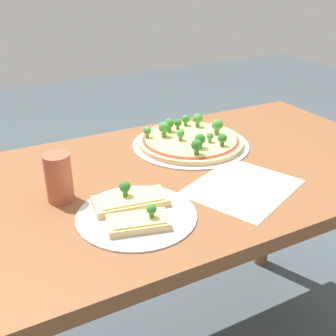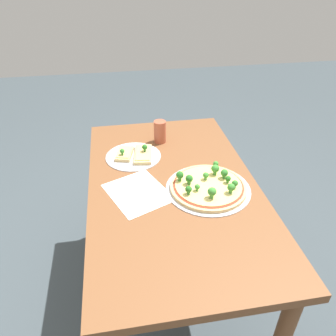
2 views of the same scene
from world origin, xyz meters
name	(u,v)px [view 1 (image 1 of 2)]	position (x,y,z in m)	size (l,w,h in m)	color
dining_table	(197,201)	(0.00, 0.00, 0.64)	(1.22, 0.72, 0.75)	brown
pizza_tray_whole	(191,140)	(0.06, 0.14, 0.76)	(0.36, 0.36, 0.07)	#B7B7BC
pizza_tray_slice	(135,211)	(-0.25, -0.14, 0.76)	(0.27, 0.27, 0.06)	#B7B7BC
drinking_cup	(59,178)	(-0.38, 0.00, 0.80)	(0.06, 0.06, 0.12)	#AD5138
paper_menu	(242,187)	(0.03, -0.15, 0.75)	(0.26, 0.22, 0.00)	white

